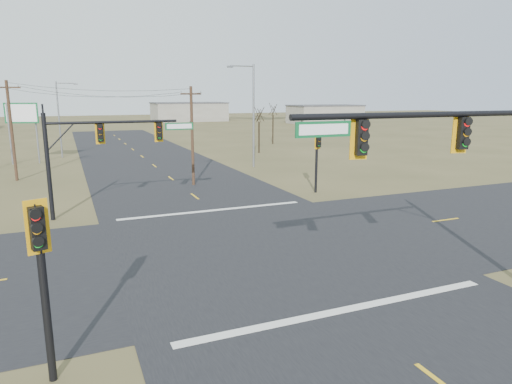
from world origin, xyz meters
TOP-DOWN VIEW (x-y plane):
  - ground at (0.00, 0.00)m, footprint 320.00×320.00m
  - road_ew at (0.00, 0.00)m, footprint 160.00×14.00m
  - road_ns at (0.00, 0.00)m, footprint 14.00×160.00m
  - stop_bar_near at (0.00, -7.50)m, footprint 12.00×0.40m
  - stop_bar_far at (0.00, 7.50)m, footprint 12.00×0.40m
  - mast_arm_near at (4.03, -8.41)m, footprint 10.51×0.51m
  - mast_arm_far at (-6.23, 9.11)m, footprint 8.83×0.47m
  - pedestal_signal_ne at (8.90, 9.77)m, footprint 0.63×0.55m
  - pedestal_signal_sw at (-9.18, -8.00)m, footprint 0.66×0.58m
  - utility_pole_near at (1.09, 16.34)m, footprint 1.85×0.83m
  - utility_pole_far at (-12.54, 24.25)m, footprint 2.08×0.25m
  - highway_sign at (-12.47, 34.92)m, footprint 3.32×1.14m
  - streetlight_a at (9.14, 23.42)m, footprint 2.86×0.36m
  - streetlight_c at (-8.68, 38.88)m, footprint 2.45×0.24m
  - bare_tree_c at (14.52, 34.11)m, footprint 3.51×3.51m
  - bare_tree_d at (20.77, 43.42)m, footprint 2.79×2.79m
  - warehouse_mid at (25.00, 110.00)m, footprint 20.00×12.00m
  - warehouse_right at (55.00, 85.00)m, footprint 18.00×10.00m

SIDE VIEW (x-z plane):
  - ground at x=0.00m, z-range 0.00..0.00m
  - road_ew at x=0.00m, z-range 0.00..0.02m
  - road_ns at x=0.00m, z-range 0.00..0.02m
  - stop_bar_near at x=0.00m, z-range 0.03..0.03m
  - stop_bar_far at x=0.00m, z-range 0.03..0.03m
  - warehouse_right at x=55.00m, z-range 0.00..4.50m
  - warehouse_mid at x=25.00m, z-range 0.00..5.00m
  - pedestal_signal_ne at x=8.90m, z-range 1.04..5.73m
  - pedestal_signal_sw at x=-9.18m, z-range 1.05..5.91m
  - utility_pole_near at x=1.09m, z-range 0.21..8.16m
  - utility_pole_far at x=-12.54m, z-range 0.20..8.69m
  - mast_arm_far at x=-6.23m, z-range 1.42..7.69m
  - highway_sign at x=-12.47m, z-range 1.31..7.80m
  - streetlight_c at x=-8.68m, z-range 0.54..9.36m
  - bare_tree_c at x=14.52m, z-range 1.80..8.14m
  - bare_tree_d at x=20.77m, z-range 1.97..8.44m
  - mast_arm_near at x=4.03m, z-range 1.65..8.90m
  - streetlight_a at x=9.14m, z-range 0.63..10.88m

